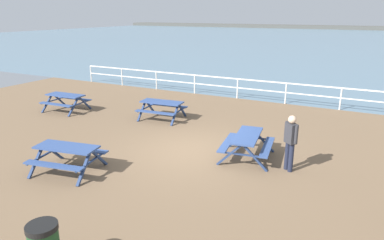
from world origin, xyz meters
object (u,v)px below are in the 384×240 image
object	(u,v)px
visitor	(291,140)
picnic_table_far_right	(67,153)
picnic_table_near_right	(66,99)
picnic_table_mid_centre	(162,106)
picnic_table_near_left	(247,141)

from	to	relation	value
visitor	picnic_table_far_right	bearing A→B (deg)	-20.98
picnic_table_near_right	picnic_table_mid_centre	distance (m)	4.76
picnic_table_near_left	visitor	size ratio (longest dim) A/B	1.20
picnic_table_near_right	picnic_table_mid_centre	xyz separation A→B (m)	(4.67, 0.94, 0.00)
picnic_table_far_right	picnic_table_near_right	bearing A→B (deg)	126.15
picnic_table_mid_centre	visitor	size ratio (longest dim) A/B	1.17
picnic_table_near_right	visitor	xyz separation A→B (m)	(10.68, -1.78, 0.36)
picnic_table_near_left	picnic_table_far_right	distance (m)	5.38
picnic_table_near_left	picnic_table_mid_centre	bearing A→B (deg)	54.21
picnic_table_near_left	picnic_table_mid_centre	size ratio (longest dim) A/B	1.03
picnic_table_near_right	visitor	size ratio (longest dim) A/B	1.14
picnic_table_far_right	visitor	xyz separation A→B (m)	(5.62, 3.00, 0.36)
picnic_table_near_left	picnic_table_mid_centre	xyz separation A→B (m)	(-4.64, 2.41, 0.00)
picnic_table_near_right	picnic_table_far_right	bearing A→B (deg)	-46.70
picnic_table_near_left	visitor	distance (m)	1.45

